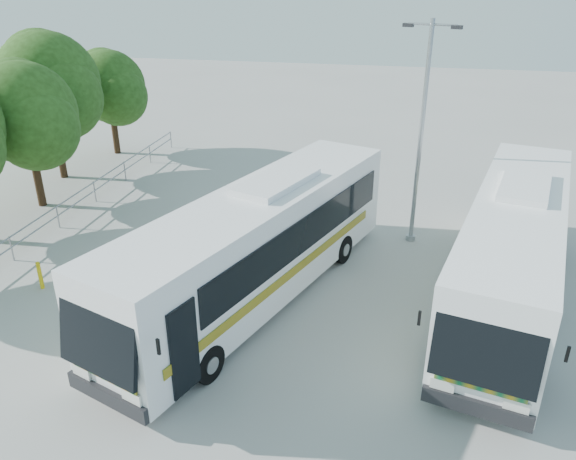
% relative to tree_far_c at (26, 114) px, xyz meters
% --- Properties ---
extents(ground, '(100.00, 100.00, 0.00)m').
position_rel_tree_far_c_xyz_m(ground, '(12.12, -5.10, -4.26)').
color(ground, '#A1A19C').
rests_on(ground, ground).
extents(kerb_divider, '(0.40, 16.00, 0.15)m').
position_rel_tree_far_c_xyz_m(kerb_divider, '(9.82, -3.10, -4.18)').
color(kerb_divider, '#B2B2AD').
rests_on(kerb_divider, ground).
extents(railing, '(0.06, 22.00, 1.00)m').
position_rel_tree_far_c_xyz_m(railing, '(2.12, -1.10, -3.52)').
color(railing, gray).
rests_on(railing, ground).
extents(tree_far_c, '(4.97, 4.69, 6.49)m').
position_rel_tree_far_c_xyz_m(tree_far_c, '(0.00, 0.00, 0.00)').
color(tree_far_c, '#382314').
rests_on(tree_far_c, ground).
extents(tree_far_d, '(5.62, 5.30, 7.33)m').
position_rel_tree_far_c_xyz_m(tree_far_d, '(-1.19, 3.70, 0.56)').
color(tree_far_d, '#382314').
rests_on(tree_far_d, ground).
extents(tree_far_e, '(4.54, 4.28, 5.92)m').
position_rel_tree_far_c_xyz_m(tree_far_e, '(-0.51, 8.20, -0.37)').
color(tree_far_e, '#382314').
rests_on(tree_far_e, ground).
extents(coach_main, '(6.84, 13.19, 3.63)m').
position_rel_tree_far_c_xyz_m(coach_main, '(11.76, -5.67, -2.27)').
color(coach_main, white).
rests_on(coach_main, ground).
extents(coach_adjacent, '(5.41, 12.98, 3.54)m').
position_rel_tree_far_c_xyz_m(coach_adjacent, '(19.68, -4.15, -2.32)').
color(coach_adjacent, white).
rests_on(coach_adjacent, ground).
extents(lamppost, '(2.02, 0.74, 8.40)m').
position_rel_tree_far_c_xyz_m(lamppost, '(16.62, -0.19, 0.38)').
color(lamppost, '#989CA1').
rests_on(lamppost, ground).
extents(bollard, '(0.17, 0.17, 0.99)m').
position_rel_tree_far_c_xyz_m(bollard, '(4.36, -6.66, -3.76)').
color(bollard, gold).
rests_on(bollard, ground).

